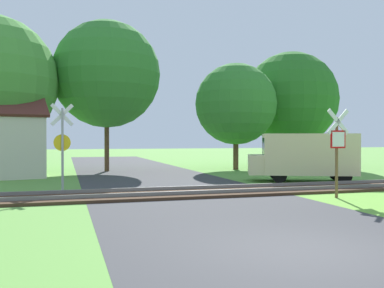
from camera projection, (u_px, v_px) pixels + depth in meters
name	position (u px, v px, depth m)	size (l,w,h in m)	color
ground_plane	(316.00, 254.00, 7.41)	(160.00, 160.00, 0.00)	#5B933D
road_asphalt	(265.00, 230.00, 9.33)	(7.13, 80.00, 0.01)	#38383A
rail_track	(187.00, 193.00, 15.34)	(60.00, 2.60, 0.22)	#422D1E
stop_sign_near	(337.00, 146.00, 14.37)	(0.88, 0.16, 3.01)	brown
crossing_sign_far	(62.00, 141.00, 16.31)	(0.87, 0.20, 3.36)	#9E9EA5
tree_right	(236.00, 104.00, 27.85)	(5.30, 5.30, 6.92)	#513823
tree_center	(107.00, 74.00, 26.26)	(6.57, 6.57, 9.26)	#513823
tree_far	(291.00, 99.00, 31.15)	(6.83, 6.83, 8.32)	#513823
mail_truck	(305.00, 155.00, 19.98)	(5.24, 3.59, 2.24)	beige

